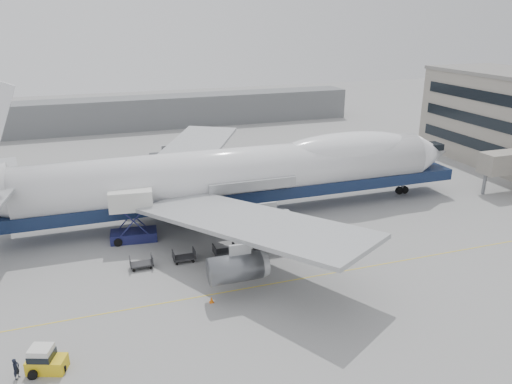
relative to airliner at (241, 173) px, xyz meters
name	(u,v)px	position (x,y,z in m)	size (l,w,h in m)	color
ground	(270,254)	(-0.64, -12.00, -5.62)	(260.00, 260.00, 0.00)	gray
apron_line	(291,280)	(-0.64, -18.00, -5.62)	(60.00, 0.15, 0.01)	gold
hangar	(119,114)	(-10.64, 58.00, -2.12)	(110.00, 8.00, 7.00)	slate
airliner	(241,173)	(0.00, 0.00, 0.00)	(67.00, 55.30, 19.98)	white
catering_truck	(132,212)	(-14.10, -3.48, -2.18)	(5.42, 4.01, 6.14)	#1A1D4F
baggage_tug	(45,360)	(-22.61, -24.22, -4.75)	(3.04, 2.30, 1.98)	yellow
ground_worker	(16,369)	(-24.50, -24.46, -4.81)	(0.60, 0.39, 1.63)	black
traffic_cone	(211,300)	(-8.98, -19.28, -5.34)	(0.40, 0.40, 0.59)	#DC600B
dolly_0	(141,263)	(-14.12, -10.64, -5.09)	(2.30, 1.35, 1.30)	#2D2D30
dolly_1	(184,257)	(-9.74, -10.64, -5.09)	(2.30, 1.35, 1.30)	#2D2D30
dolly_2	(224,251)	(-5.35, -10.64, -5.09)	(2.30, 1.35, 1.30)	#2D2D30
dolly_3	(263,245)	(-0.97, -10.64, -5.09)	(2.30, 1.35, 1.30)	#2D2D30
dolly_4	(299,240)	(3.41, -10.64, -5.09)	(2.30, 1.35, 1.30)	#2D2D30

